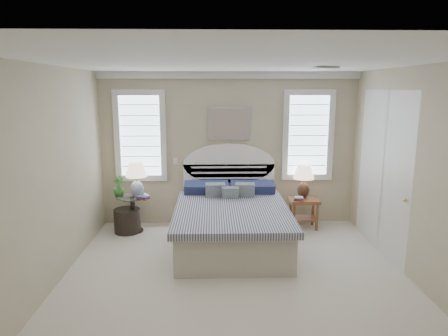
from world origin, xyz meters
TOP-DOWN VIEW (x-y plane):
  - floor at (0.00, 0.00)m, footprint 4.50×5.00m
  - ceiling at (0.00, 0.00)m, footprint 4.50×5.00m
  - wall_back at (0.00, 2.50)m, footprint 4.50×0.02m
  - wall_left at (-2.25, 0.00)m, footprint 0.02×5.00m
  - wall_right at (2.25, 0.00)m, footprint 0.02×5.00m
  - crown_molding at (0.00, 2.46)m, footprint 4.50×0.08m
  - hvac_vent at (1.20, 0.80)m, footprint 0.30×0.20m
  - switch_plate at (-0.95, 2.48)m, footprint 0.08×0.01m
  - window_left at (-1.55, 2.48)m, footprint 0.90×0.06m
  - window_right at (1.40, 2.48)m, footprint 0.90×0.06m
  - painting at (0.00, 2.46)m, footprint 0.74×0.04m
  - closet_door at (2.23, 1.20)m, footprint 0.02×1.80m
  - bed at (0.00, 1.46)m, footprint 1.72×2.28m
  - side_table_left at (-1.65, 2.05)m, footprint 0.56×0.56m
  - nightstand_right at (1.30, 2.15)m, footprint 0.50×0.40m
  - floor_pot at (-1.75, 2.03)m, footprint 0.51×0.51m
  - lamp_left at (-1.57, 2.05)m, footprint 0.47×0.47m
  - lamp_right at (1.30, 2.26)m, footprint 0.39×0.39m
  - potted_plant at (-1.87, 2.05)m, footprint 0.22×0.22m
  - books_left at (-1.43, 1.85)m, footprint 0.22×0.19m
  - books_right at (1.18, 2.04)m, footprint 0.19×0.15m

SIDE VIEW (x-z plane):
  - floor at x=0.00m, z-range -0.01..0.01m
  - floor_pot at x=-1.75m, z-range 0.00..0.40m
  - bed at x=0.00m, z-range -0.35..1.12m
  - nightstand_right at x=1.30m, z-range 0.12..0.65m
  - side_table_left at x=-1.65m, z-range 0.07..0.70m
  - books_right at x=1.18m, z-range 0.53..0.60m
  - books_left at x=-1.43m, z-range 0.63..0.68m
  - potted_plant at x=-1.87m, z-range 0.63..0.97m
  - lamp_right at x=1.30m, z-range 0.59..1.18m
  - lamp_left at x=-1.57m, z-range 0.69..1.27m
  - switch_plate at x=-0.95m, z-range 1.09..1.21m
  - closet_door at x=2.23m, z-range 0.00..2.40m
  - wall_back at x=0.00m, z-range 0.00..2.70m
  - wall_left at x=-2.25m, z-range 0.00..2.70m
  - wall_right at x=2.25m, z-range 0.00..2.70m
  - window_left at x=-1.55m, z-range 0.80..2.40m
  - window_right at x=1.40m, z-range 0.80..2.40m
  - painting at x=0.00m, z-range 1.53..2.11m
  - crown_molding at x=0.00m, z-range 2.58..2.70m
  - hvac_vent at x=1.20m, z-range 2.67..2.69m
  - ceiling at x=0.00m, z-range 2.70..2.71m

